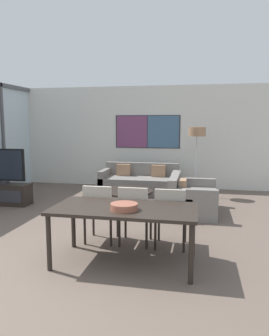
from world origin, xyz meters
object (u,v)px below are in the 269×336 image
object	(u,v)px
sofa_main	(140,183)
dining_chair_left	(100,210)
dining_table	(124,213)
dining_chair_right	(171,214)
floor_lamp	(197,136)
coffee_table	(127,195)
tv_console	(0,194)
fruit_bowl	(124,206)
dining_chair_centre	(135,211)
sofa_side	(190,199)

from	to	relation	value
sofa_main	dining_chair_left	xyz separation A→B (m)	(0.05, -3.59, 0.25)
dining_table	dining_chair_right	xyz separation A→B (m)	(0.53, 0.63, -0.16)
dining_chair_left	floor_lamp	distance (m)	3.93
dining_table	dining_chair_left	world-z (taller)	dining_chair_left
sofa_main	coffee_table	bearing A→B (deg)	-90.00
tv_console	sofa_main	xyz separation A→B (m)	(2.84, 1.76, 0.03)
floor_lamp	dining_chair_left	bearing A→B (deg)	-110.92
tv_console	floor_lamp	distance (m)	4.75
coffee_table	dining_chair_left	xyz separation A→B (m)	(0.05, -2.08, 0.23)
tv_console	sofa_main	size ratio (longest dim) A/B	0.70
dining_chair_right	fruit_bowl	world-z (taller)	dining_chair_right
tv_console	floor_lamp	size ratio (longest dim) A/B	0.81
dining_chair_centre	dining_chair_right	bearing A→B (deg)	-1.73
dining_table	dining_chair_right	bearing A→B (deg)	49.88
floor_lamp	coffee_table	bearing A→B (deg)	-133.80
tv_console	sofa_side	world-z (taller)	sofa_side
dining_table	floor_lamp	size ratio (longest dim) A/B	1.08
sofa_main	coffee_table	size ratio (longest dim) A/B	1.78
dining_table	sofa_main	bearing A→B (deg)	97.83
tv_console	dining_chair_left	world-z (taller)	dining_chair_left
sofa_side	fruit_bowl	distance (m)	2.89
dining_chair_right	fruit_bowl	xyz separation A→B (m)	(-0.50, -0.76, 0.28)
dining_table	fruit_bowl	distance (m)	0.18
tv_console	sofa_side	bearing A→B (deg)	2.05
sofa_side	dining_chair_right	bearing A→B (deg)	174.15
sofa_side	floor_lamp	world-z (taller)	floor_lamp
floor_lamp	fruit_bowl	bearing A→B (deg)	-100.51
sofa_side	floor_lamp	size ratio (longest dim) A/B	0.80
dining_table	dining_chair_left	distance (m)	0.85
sofa_main	tv_console	bearing A→B (deg)	-148.15
dining_chair_left	fruit_bowl	xyz separation A→B (m)	(0.56, -0.77, 0.28)
dining_table	dining_chair_centre	size ratio (longest dim) A/B	2.06
dining_table	floor_lamp	world-z (taller)	floor_lamp
coffee_table	fruit_bowl	xyz separation A→B (m)	(0.61, -2.85, 0.50)
sofa_side	dining_chair_centre	distance (m)	2.12
tv_console	dining_table	world-z (taller)	dining_table
sofa_main	floor_lamp	xyz separation A→B (m)	(1.41, -0.04, 1.22)
dining_chair_left	floor_lamp	size ratio (longest dim) A/B	0.52
dining_chair_right	floor_lamp	size ratio (longest dim) A/B	0.52
dining_chair_right	floor_lamp	distance (m)	3.71
dining_chair_right	fruit_bowl	bearing A→B (deg)	-123.56
dining_table	dining_chair_centre	xyz separation A→B (m)	(-0.00, 0.64, -0.16)
floor_lamp	dining_chair_centre	bearing A→B (deg)	-103.13
coffee_table	dining_chair_right	bearing A→B (deg)	-62.10
sofa_side	dining_chair_centre	bearing A→B (deg)	159.66
dining_table	dining_chair_centre	distance (m)	0.66
tv_console	coffee_table	bearing A→B (deg)	5.10
dining_chair_left	fruit_bowl	size ratio (longest dim) A/B	2.63
tv_console	floor_lamp	bearing A→B (deg)	22.09
coffee_table	fruit_bowl	distance (m)	2.96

